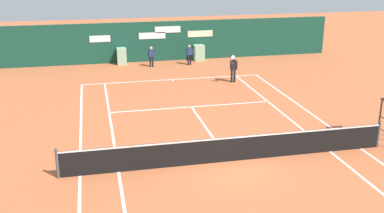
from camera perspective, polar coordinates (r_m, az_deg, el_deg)
The scene contains 7 objects.
ground_plane at distance 17.37m, azimuth 4.11°, elevation -5.99°, with size 80.00×80.00×0.01m.
tennis_net at distance 16.66m, azimuth 4.71°, elevation -5.19°, with size 12.10×0.10×1.07m.
sponsor_back_wall at distance 32.40m, azimuth -4.14°, elevation 7.98°, with size 25.00×1.02×2.74m.
player_on_baseline at distance 26.88m, azimuth 5.15°, elevation 4.90°, with size 0.60×0.64×1.76m.
ball_kid_left_post at distance 31.14m, azimuth -0.34°, elevation 6.59°, with size 0.46×0.19×1.37m.
ball_kid_right_post at distance 30.71m, azimuth -5.07°, elevation 6.34°, with size 0.45×0.19×1.36m.
tennis_ball_mid_court at distance 21.98m, azimuth 2.56°, elevation -0.54°, with size 0.07×0.07×0.07m, color #CCE033.
Camera 1 is at (-4.64, -14.56, 7.16)m, focal length 43.02 mm.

